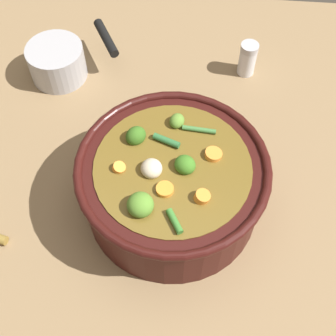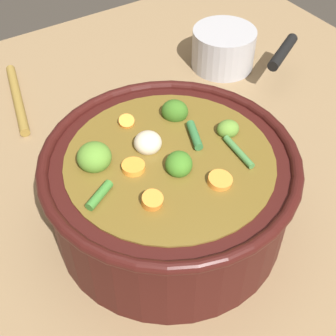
% 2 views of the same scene
% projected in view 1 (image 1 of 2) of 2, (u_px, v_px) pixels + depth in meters
% --- Properties ---
extents(ground_plane, '(1.10, 1.10, 0.00)m').
position_uv_depth(ground_plane, '(172.00, 203.00, 0.78)').
color(ground_plane, '#8C704C').
extents(cooking_pot, '(0.29, 0.29, 0.14)m').
position_uv_depth(cooking_pot, '(172.00, 184.00, 0.73)').
color(cooking_pot, '#38110F').
rests_on(cooking_pot, ground_plane).
extents(salt_shaker, '(0.03, 0.03, 0.07)m').
position_uv_depth(salt_shaker, '(248.00, 59.00, 0.91)').
color(salt_shaker, silver).
rests_on(salt_shaker, ground_plane).
extents(small_saucepan, '(0.18, 0.15, 0.07)m').
position_uv_depth(small_saucepan, '(59.00, 61.00, 0.91)').
color(small_saucepan, '#ADADB2').
rests_on(small_saucepan, ground_plane).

